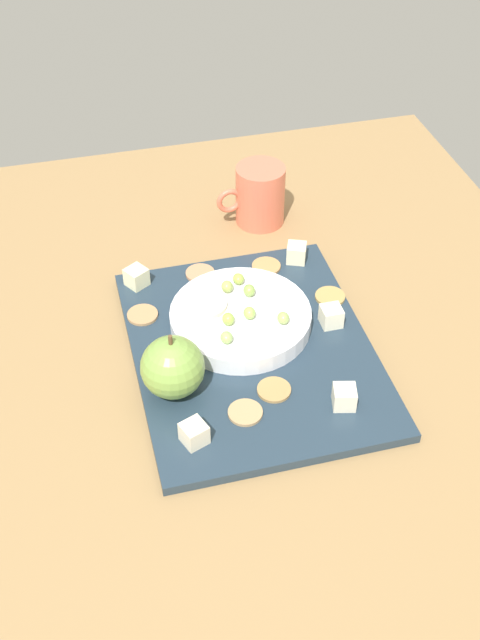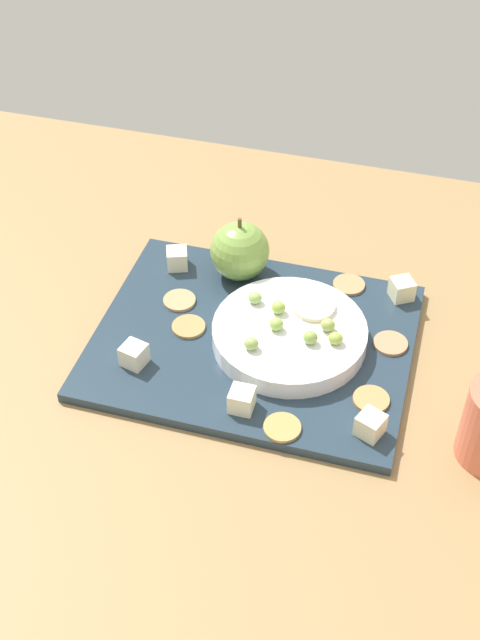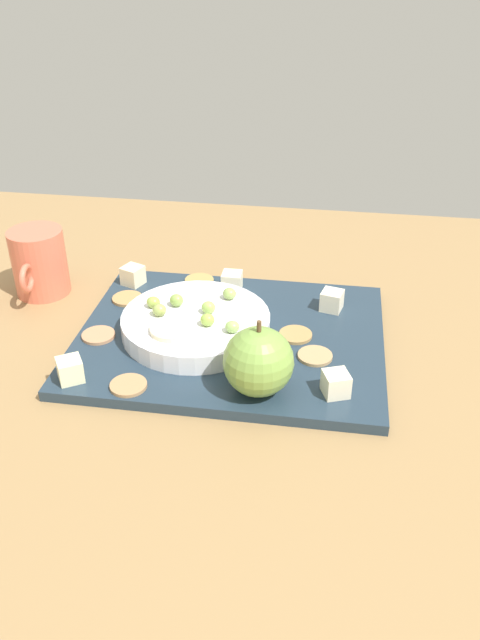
% 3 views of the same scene
% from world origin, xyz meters
% --- Properties ---
extents(table, '(1.19, 0.90, 0.05)m').
position_xyz_m(table, '(0.00, 0.00, 0.02)').
color(table, '#97754A').
rests_on(table, ground).
extents(platter, '(0.38, 0.30, 0.01)m').
position_xyz_m(platter, '(0.05, 0.02, 0.05)').
color(platter, '#243545').
rests_on(platter, table).
extents(serving_dish, '(0.18, 0.18, 0.02)m').
position_xyz_m(serving_dish, '(0.09, 0.02, 0.07)').
color(serving_dish, white).
rests_on(serving_dish, platter).
extents(apple_whole, '(0.08, 0.08, 0.08)m').
position_xyz_m(apple_whole, '(0.00, 0.12, 0.10)').
color(apple_whole, '#7BA447').
rests_on(apple_whole, platter).
extents(apple_stem, '(0.01, 0.01, 0.01)m').
position_xyz_m(apple_stem, '(0.00, 0.12, 0.14)').
color(apple_stem, brown).
rests_on(apple_stem, apple_whole).
extents(cheese_cube_0, '(0.03, 0.03, 0.03)m').
position_xyz_m(cheese_cube_0, '(0.21, -0.09, 0.07)').
color(cheese_cube_0, '#F9EFC2').
rests_on(cheese_cube_0, platter).
extents(cheese_cube_1, '(0.03, 0.03, 0.03)m').
position_xyz_m(cheese_cube_1, '(-0.07, -0.06, 0.07)').
color(cheese_cube_1, '#F1E7CA').
rests_on(cheese_cube_1, platter).
extents(cheese_cube_2, '(0.03, 0.03, 0.03)m').
position_xyz_m(cheese_cube_2, '(-0.08, 0.12, 0.07)').
color(cheese_cube_2, '#F6EBC9').
rests_on(cheese_cube_2, platter).
extents(cheese_cube_3, '(0.04, 0.04, 0.03)m').
position_xyz_m(cheese_cube_3, '(0.21, 0.14, 0.07)').
color(cheese_cube_3, '#F5F2BE').
rests_on(cheese_cube_3, platter).
extents(cheese_cube_4, '(0.03, 0.03, 0.03)m').
position_xyz_m(cheese_cube_4, '(0.07, -0.10, 0.07)').
color(cheese_cube_4, white).
rests_on(cheese_cube_4, platter).
extents(cracker_0, '(0.04, 0.04, 0.00)m').
position_xyz_m(cracker_0, '(0.12, -0.11, 0.06)').
color(cracker_0, tan).
rests_on(cracker_0, platter).
extents(cracker_1, '(0.04, 0.04, 0.00)m').
position_xyz_m(cracker_1, '(-0.03, 0.01, 0.06)').
color(cracker_1, '#A8824D').
rests_on(cracker_1, platter).
extents(cracker_2, '(0.04, 0.04, 0.00)m').
position_xyz_m(cracker_2, '(0.20, -0.05, 0.06)').
color(cracker_2, tan).
rests_on(cracker_2, platter).
extents(cracker_3, '(0.04, 0.04, 0.00)m').
position_xyz_m(cracker_3, '(0.21, 0.05, 0.06)').
color(cracker_3, tan).
rests_on(cracker_3, platter).
extents(cracker_4, '(0.04, 0.04, 0.00)m').
position_xyz_m(cracker_4, '(-0.06, 0.05, 0.06)').
color(cracker_4, tan).
rests_on(cracker_4, platter).
extents(cracker_5, '(0.04, 0.04, 0.00)m').
position_xyz_m(cracker_5, '(0.14, 0.14, 0.06)').
color(cracker_5, tan).
rests_on(cracker_5, platter).
extents(grape_0, '(0.02, 0.02, 0.02)m').
position_xyz_m(grape_0, '(0.08, 0.01, 0.09)').
color(grape_0, '#99C257').
rests_on(grape_0, serving_dish).
extents(grape_1, '(0.02, 0.02, 0.02)m').
position_xyz_m(grape_1, '(0.13, 0.03, 0.09)').
color(grape_1, '#9DB257').
rests_on(grape_1, serving_dish).
extents(grape_2, '(0.02, 0.02, 0.01)m').
position_xyz_m(grape_2, '(0.04, 0.05, 0.09)').
color(grape_2, '#98C062').
rests_on(grape_2, serving_dish).
extents(grape_3, '(0.02, 0.02, 0.02)m').
position_xyz_m(grape_3, '(0.12, 0.00, 0.09)').
color(grape_3, '#8AAC4F').
rests_on(grape_3, serving_dish).
extents(grape_4, '(0.02, 0.02, 0.01)m').
position_xyz_m(grape_4, '(0.15, 0.01, 0.09)').
color(grape_4, '#9AB44A').
rests_on(grape_4, serving_dish).
extents(grape_5, '(0.02, 0.02, 0.02)m').
position_xyz_m(grape_5, '(0.06, -0.03, 0.09)').
color(grape_5, '#94B25B').
rests_on(grape_5, serving_dish).
extents(grape_6, '(0.02, 0.02, 0.02)m').
position_xyz_m(grape_6, '(0.07, 0.04, 0.09)').
color(grape_6, '#9ABE4C').
rests_on(grape_6, serving_dish).
extents(apple_slice_0, '(0.05, 0.05, 0.01)m').
position_xyz_m(apple_slice_0, '(0.11, 0.06, 0.09)').
color(apple_slice_0, beige).
rests_on(apple_slice_0, serving_dish).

